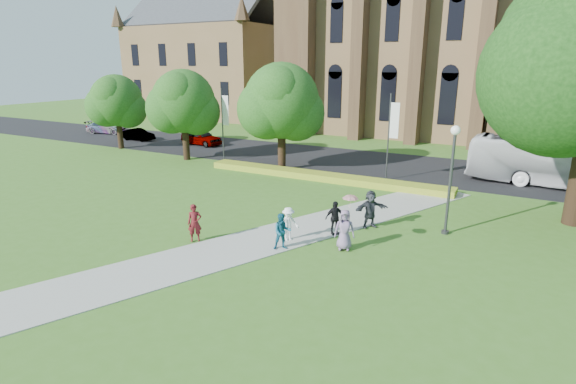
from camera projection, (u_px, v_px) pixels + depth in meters
The scene contains 23 objects.
ground at pixel (241, 252), 19.69m from camera, with size 160.00×160.00×0.00m, color #406F21.
road at pixel (379, 164), 36.61m from camera, with size 160.00×10.00×0.02m, color black.
footpath at pixel (253, 243), 20.53m from camera, with size 3.20×30.00×0.04m, color #B2B2A8.
flower_hedge at pixel (322, 177), 31.70m from camera, with size 18.00×1.40×0.45m, color gold.
cathedral at pixel (542, 11), 45.14m from camera, with size 52.60×18.25×28.00m.
building_west at pixel (208, 54), 68.12m from camera, with size 22.00×14.00×18.30m.
streetlamp at pixel (452, 167), 20.86m from camera, with size 0.44×0.44×5.24m.
street_tree_0 at pixel (183, 102), 37.00m from camera, with size 5.20×5.20×7.50m.
street_tree_1 at pixel (282, 101), 33.23m from camera, with size 5.60×5.60×8.05m.
street_tree_2 at pixel (116, 101), 42.04m from camera, with size 4.80×4.80×6.95m.
banner_pole_0 at pixel (390, 132), 30.65m from camera, with size 0.70×0.10×6.00m.
banner_pole_1 at pixel (223, 120), 37.01m from camera, with size 0.70×0.10×6.00m.
tour_coach at pixel (562, 163), 29.45m from camera, with size 2.71×11.59×3.23m, color silver.
car_0 at pixel (201, 137), 44.83m from camera, with size 1.82×4.53×1.54m, color gray.
car_1 at pixel (138, 135), 47.46m from camera, with size 1.29×3.70×1.22m, color gray.
car_2 at pixel (107, 127), 52.20m from camera, with size 1.94×4.76×1.38m, color gray.
pedestrian_0 at pixel (195, 223), 20.54m from camera, with size 0.64×0.42×1.76m, color #591418.
pedestrian_1 at pixel (282, 232), 19.65m from camera, with size 0.80×0.62×1.64m, color #175874.
pedestrian_2 at pixel (288, 224), 20.67m from camera, with size 1.02×0.59×1.58m, color white.
pedestrian_3 at pixel (335, 218), 21.38m from camera, with size 0.97×0.40×1.65m, color black.
pedestrian_4 at pixel (345, 230), 19.62m from camera, with size 0.89×0.58×1.81m, color slate.
pedestrian_5 at pixel (370, 209), 22.25m from camera, with size 1.76×0.56×1.90m, color #2B2D33.
parasol at pixel (350, 204), 19.29m from camera, with size 0.67×0.67×0.59m, color #C68B90.
Camera 1 is at (10.42, -15.04, 7.99)m, focal length 28.00 mm.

